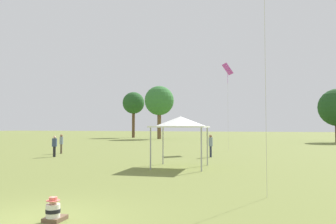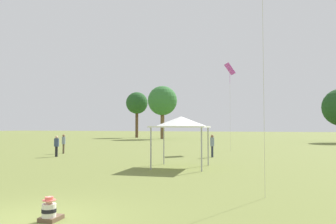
{
  "view_description": "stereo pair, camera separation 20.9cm",
  "coord_description": "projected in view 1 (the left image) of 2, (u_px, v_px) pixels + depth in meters",
  "views": [
    {
      "loc": [
        5.6,
        -6.06,
        2.2
      ],
      "look_at": [
        0.12,
        8.68,
        2.92
      ],
      "focal_mm": 35.0,
      "sensor_mm": 36.0,
      "label": 1
    },
    {
      "loc": [
        5.79,
        -5.99,
        2.2
      ],
      "look_at": [
        0.12,
        8.68,
        2.92
      ],
      "focal_mm": 35.0,
      "sensor_mm": 36.0,
      "label": 2
    }
  ],
  "objects": [
    {
      "name": "person_standing_1",
      "position": [
        211.0,
        144.0,
        23.83
      ],
      "size": [
        0.32,
        0.32,
        1.64
      ],
      "rotation": [
        0.0,
        0.0,
        1.68
      ],
      "color": "#282D42",
      "rests_on": "ground"
    },
    {
      "name": "kite_0",
      "position": [
        228.0,
        70.0,
        30.19
      ],
      "size": [
        1.21,
        1.38,
        8.04
      ],
      "rotation": [
        0.0,
        0.0,
        1.31
      ],
      "color": "#B738C6",
      "rests_on": "ground"
    },
    {
      "name": "person_standing_0",
      "position": [
        61.0,
        142.0,
        26.96
      ],
      "size": [
        0.38,
        0.38,
        1.59
      ],
      "rotation": [
        0.0,
        0.0,
        5.86
      ],
      "color": "brown",
      "rests_on": "ground"
    },
    {
      "name": "distant_tree_1",
      "position": [
        134.0,
        103.0,
        67.82
      ],
      "size": [
        4.51,
        4.51,
        9.45
      ],
      "color": "brown",
      "rests_on": "ground"
    },
    {
      "name": "ground_plane",
      "position": [
        32.0,
        223.0,
        7.52
      ],
      "size": [
        300.0,
        300.0,
        0.0
      ],
      "primitive_type": "plane",
      "color": "olive"
    },
    {
      "name": "seated_toddler",
      "position": [
        54.0,
        211.0,
        7.62
      ],
      "size": [
        0.46,
        0.55,
        0.58
      ],
      "rotation": [
        0.0,
        0.0,
        0.11
      ],
      "color": "brown",
      "rests_on": "ground"
    },
    {
      "name": "canopy_tent",
      "position": [
        180.0,
        122.0,
        17.85
      ],
      "size": [
        3.26,
        3.26,
        2.77
      ],
      "rotation": [
        0.0,
        0.0,
        0.12
      ],
      "color": "white",
      "rests_on": "ground"
    },
    {
      "name": "person_standing_2",
      "position": [
        54.0,
        144.0,
        24.06
      ],
      "size": [
        0.46,
        0.46,
        1.55
      ],
      "rotation": [
        0.0,
        0.0,
        2.77
      ],
      "color": "black",
      "rests_on": "ground"
    },
    {
      "name": "distant_tree_0",
      "position": [
        159.0,
        101.0,
        60.51
      ],
      "size": [
        5.43,
        5.43,
        9.8
      ],
      "color": "brown",
      "rests_on": "ground"
    }
  ]
}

